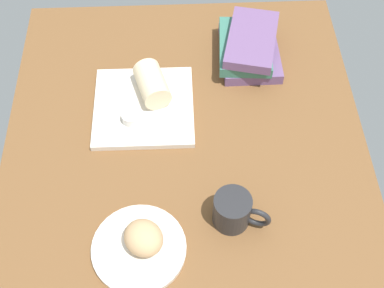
{
  "coord_description": "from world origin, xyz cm",
  "views": [
    {
      "loc": [
        67.97,
        -1.42,
        108.14
      ],
      "look_at": [
        -1.05,
        1.5,
        7.0
      ],
      "focal_mm": 47.58,
      "sensor_mm": 36.0,
      "label": 1
    }
  ],
  "objects_px": {
    "square_plate": "(144,107)",
    "sauce_cup": "(131,117)",
    "breakfast_wrap": "(152,84)",
    "coffee_mug": "(234,211)",
    "scone_pastry": "(144,238)",
    "round_plate": "(139,249)",
    "book_stack": "(249,47)"
  },
  "relations": [
    {
      "from": "square_plate",
      "to": "breakfast_wrap",
      "type": "height_order",
      "value": "breakfast_wrap"
    },
    {
      "from": "scone_pastry",
      "to": "sauce_cup",
      "type": "bearing_deg",
      "value": -173.7
    },
    {
      "from": "book_stack",
      "to": "coffee_mug",
      "type": "bearing_deg",
      "value": -9.76
    },
    {
      "from": "round_plate",
      "to": "sauce_cup",
      "type": "relative_size",
      "value": 4.54
    },
    {
      "from": "square_plate",
      "to": "breakfast_wrap",
      "type": "bearing_deg",
      "value": 148.5
    },
    {
      "from": "book_stack",
      "to": "square_plate",
      "type": "bearing_deg",
      "value": -59.52
    },
    {
      "from": "square_plate",
      "to": "sauce_cup",
      "type": "relative_size",
      "value": 5.64
    },
    {
      "from": "square_plate",
      "to": "coffee_mug",
      "type": "xyz_separation_m",
      "value": [
        0.33,
        0.2,
        0.04
      ]
    },
    {
      "from": "breakfast_wrap",
      "to": "coffee_mug",
      "type": "xyz_separation_m",
      "value": [
        0.37,
        0.18,
        -0.01
      ]
    },
    {
      "from": "sauce_cup",
      "to": "book_stack",
      "type": "relative_size",
      "value": 0.19
    },
    {
      "from": "round_plate",
      "to": "square_plate",
      "type": "xyz_separation_m",
      "value": [
        -0.39,
        0.01,
        0.0
      ]
    },
    {
      "from": "sauce_cup",
      "to": "coffee_mug",
      "type": "distance_m",
      "value": 0.36
    },
    {
      "from": "breakfast_wrap",
      "to": "book_stack",
      "type": "bearing_deg",
      "value": 9.72
    },
    {
      "from": "book_stack",
      "to": "round_plate",
      "type": "bearing_deg",
      "value": -27.72
    },
    {
      "from": "scone_pastry",
      "to": "book_stack",
      "type": "xyz_separation_m",
      "value": [
        -0.55,
        0.28,
        -0.0
      ]
    },
    {
      "from": "coffee_mug",
      "to": "square_plate",
      "type": "bearing_deg",
      "value": -148.14
    },
    {
      "from": "scone_pastry",
      "to": "square_plate",
      "type": "xyz_separation_m",
      "value": [
        -0.38,
        -0.01,
        -0.04
      ]
    },
    {
      "from": "round_plate",
      "to": "breakfast_wrap",
      "type": "relative_size",
      "value": 1.78
    },
    {
      "from": "round_plate",
      "to": "sauce_cup",
      "type": "bearing_deg",
      "value": -175.96
    },
    {
      "from": "book_stack",
      "to": "coffee_mug",
      "type": "relative_size",
      "value": 1.9
    },
    {
      "from": "square_plate",
      "to": "book_stack",
      "type": "xyz_separation_m",
      "value": [
        -0.17,
        0.29,
        0.03
      ]
    },
    {
      "from": "sauce_cup",
      "to": "breakfast_wrap",
      "type": "xyz_separation_m",
      "value": [
        -0.09,
        0.05,
        0.02
      ]
    },
    {
      "from": "coffee_mug",
      "to": "scone_pastry",
      "type": "bearing_deg",
      "value": -73.94
    },
    {
      "from": "sauce_cup",
      "to": "scone_pastry",
      "type": "bearing_deg",
      "value": 6.3
    },
    {
      "from": "scone_pastry",
      "to": "breakfast_wrap",
      "type": "distance_m",
      "value": 0.42
    },
    {
      "from": "scone_pastry",
      "to": "book_stack",
      "type": "bearing_deg",
      "value": 153.01
    },
    {
      "from": "square_plate",
      "to": "book_stack",
      "type": "bearing_deg",
      "value": 120.48
    },
    {
      "from": "coffee_mug",
      "to": "book_stack",
      "type": "bearing_deg",
      "value": 170.24
    },
    {
      "from": "square_plate",
      "to": "coffee_mug",
      "type": "height_order",
      "value": "coffee_mug"
    },
    {
      "from": "breakfast_wrap",
      "to": "scone_pastry",
      "type": "bearing_deg",
      "value": -108.9
    },
    {
      "from": "scone_pastry",
      "to": "breakfast_wrap",
      "type": "bearing_deg",
      "value": 177.65
    },
    {
      "from": "sauce_cup",
      "to": "breakfast_wrap",
      "type": "distance_m",
      "value": 0.11
    }
  ]
}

